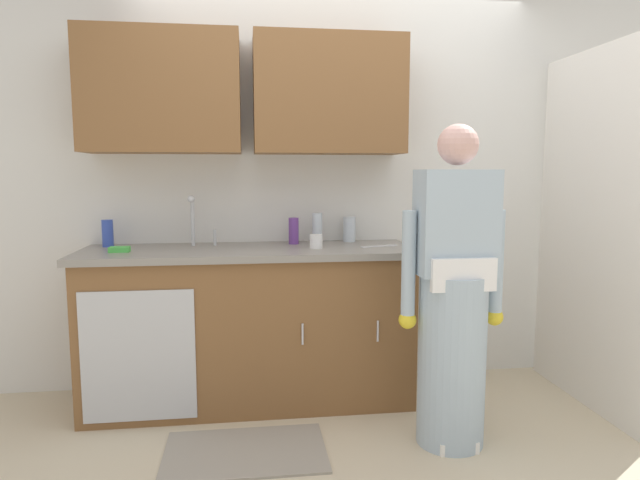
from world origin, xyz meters
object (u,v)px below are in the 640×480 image
Objects in this scene: person_at_sink at (453,311)px; bottle_dish_liquid at (349,229)px; cup_by_sink at (316,241)px; bottle_soap at (108,233)px; sponge at (119,249)px; sink at (198,251)px; bottle_cleaner_spray at (294,231)px; knife_on_counter at (379,246)px; bottle_water_tall at (317,228)px.

bottle_dish_liquid is at bearing 112.13° from person_at_sink.
cup_by_sink is (-0.62, 0.62, 0.29)m from person_at_sink.
bottle_dish_liquid is 1.49m from bottle_soap.
sponge is (-1.37, -0.29, -0.07)m from bottle_dish_liquid.
person_at_sink is (1.31, -0.68, -0.23)m from sink.
sink is 0.61m from bottle_cleaner_spray.
bottle_soap reaches higher than sponge.
sink is 0.43m from sponge.
sink is 3.12× the size of bottle_dish_liquid.
bottle_soap is (-1.86, 0.85, 0.33)m from person_at_sink.
bottle_soap is at bearing 115.98° from sponge.
bottle_cleaner_spray is at bearing -0.84° from bottle_soap.
bottle_soap is (-1.49, -0.05, 0.00)m from bottle_dish_liquid.
person_at_sink is 10.09× the size of bottle_dish_liquid.
sink reaches higher than cup_by_sink.
cup_by_sink is 0.39m from knife_on_counter.
bottle_water_tall is (-0.58, 0.84, 0.34)m from person_at_sink.
sponge is at bearing -179.04° from cup_by_sink.
sponge is at bearing -64.02° from bottle_soap.
bottle_soap reaches higher than bottle_dish_liquid.
sponge is (-1.12, -0.02, -0.03)m from cup_by_sink.
bottle_cleaner_spray is 1.50× the size of sponge.
sponge is at bearing -14.77° from knife_on_counter.
knife_on_counter is (1.63, -0.21, -0.08)m from bottle_soap.
cup_by_sink reaches higher than sponge.
bottle_water_tall is 1.75× the size of sponge.
bottle_dish_liquid is 1.46× the size of sponge.
bottle_cleaner_spray is at bearing -169.53° from bottle_dish_liquid.
bottle_cleaner_spray is at bearing -175.22° from bottle_water_tall.
bottle_soap is at bearing -178.02° from bottle_dish_liquid.
sponge is (-1.16, -0.24, -0.08)m from bottle_water_tall.
sink is 0.76m from bottle_water_tall.
bottle_dish_liquid is 0.37m from bottle_cleaner_spray.
sink reaches higher than bottle_dish_liquid.
bottle_cleaner_spray is (-0.73, 0.83, 0.33)m from person_at_sink.
cup_by_sink is at bearing -132.45° from bottle_dish_liquid.
bottle_cleaner_spray is at bearing -37.18° from knife_on_counter.
bottle_water_tall is 0.42m from knife_on_counter.
bottle_cleaner_spray reaches higher than bottle_soap.
person_at_sink is 9.85× the size of bottle_cleaner_spray.
bottle_water_tall is at bearing 12.65° from sink.
person_at_sink is 0.92m from cup_by_sink.
bottle_dish_liquid is 2.00× the size of cup_by_sink.
sponge is (-1.74, 0.60, 0.26)m from person_at_sink.
bottle_dish_liquid is (0.22, 0.06, -0.02)m from bottle_water_tall.
bottle_cleaner_spray is (0.58, 0.15, 0.10)m from sink.
cup_by_sink is (0.12, -0.21, -0.04)m from bottle_cleaner_spray.
bottle_dish_liquid is (-0.36, 0.90, 0.33)m from person_at_sink.
person_at_sink reaches higher than bottle_cleaner_spray.
bottle_water_tall reaches higher than knife_on_counter.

